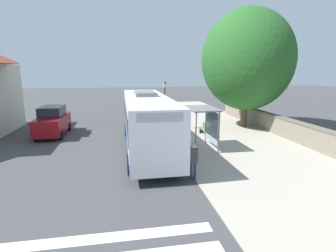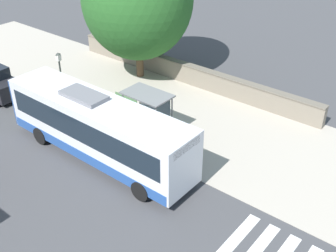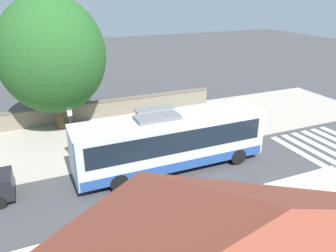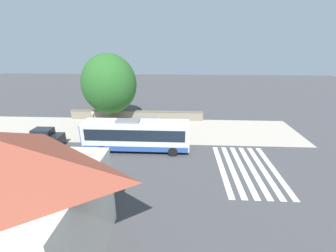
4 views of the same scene
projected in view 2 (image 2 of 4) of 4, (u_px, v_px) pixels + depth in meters
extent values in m
plane|color=#424244|center=(99.00, 132.00, 24.44)|extent=(120.00, 120.00, 0.00)
cube|color=#ADA393|center=(149.00, 103.00, 27.42)|extent=(9.00, 44.00, 0.02)
cube|color=slate|center=(187.00, 74.00, 29.77)|extent=(0.50, 20.00, 1.33)
cube|color=#685F52|center=(187.00, 64.00, 29.40)|extent=(0.60, 20.00, 0.08)
cube|color=silver|center=(98.00, 127.00, 21.36)|extent=(2.48, 11.24, 2.80)
cube|color=black|center=(97.00, 121.00, 21.17)|extent=(2.52, 10.34, 1.23)
cube|color=#264C93|center=(100.00, 145.00, 21.94)|extent=(2.52, 11.01, 0.56)
cube|color=#264C93|center=(32.00, 95.00, 24.36)|extent=(2.52, 0.06, 2.69)
cube|color=black|center=(186.00, 147.00, 17.78)|extent=(1.86, 0.08, 0.39)
cube|color=slate|center=(84.00, 95.00, 21.02)|extent=(1.24, 2.47, 0.22)
cylinder|color=black|center=(173.00, 167.00, 20.72)|extent=(0.30, 1.00, 1.00)
cylinder|color=black|center=(141.00, 191.00, 19.18)|extent=(0.30, 1.00, 1.00)
cylinder|color=black|center=(74.00, 119.00, 24.70)|extent=(0.30, 1.00, 1.00)
cylinder|color=black|center=(41.00, 135.00, 23.16)|extent=(0.30, 1.00, 1.00)
cylinder|color=slate|center=(124.00, 113.00, 23.84)|extent=(0.08, 0.08, 2.47)
cylinder|color=slate|center=(156.00, 127.00, 22.55)|extent=(0.08, 0.08, 2.47)
cylinder|color=slate|center=(140.00, 104.00, 24.76)|extent=(0.08, 0.08, 2.47)
cylinder|color=slate|center=(172.00, 117.00, 23.46)|extent=(0.08, 0.08, 2.47)
cube|color=slate|center=(147.00, 94.00, 22.99)|extent=(1.67, 2.71, 0.08)
cube|color=silver|center=(155.00, 108.00, 24.03)|extent=(0.03, 2.17, 1.98)
cylinder|color=#2D3347|center=(195.00, 172.00, 20.54)|extent=(0.12, 0.12, 0.79)
cylinder|color=#2D3347|center=(193.00, 173.00, 20.43)|extent=(0.12, 0.12, 0.79)
cube|color=#333338|center=(195.00, 161.00, 20.12)|extent=(0.34, 0.22, 0.63)
sphere|color=tan|center=(195.00, 154.00, 19.89)|extent=(0.22, 0.22, 0.22)
cube|color=#4C7247|center=(124.00, 103.00, 26.51)|extent=(0.40, 1.85, 0.06)
cube|color=#4C7247|center=(126.00, 99.00, 26.50)|extent=(0.04, 1.85, 0.40)
cube|color=black|center=(116.00, 102.00, 27.02)|extent=(0.32, 0.06, 0.45)
cube|color=black|center=(133.00, 110.00, 26.23)|extent=(0.32, 0.06, 0.45)
cylinder|color=#2D332D|center=(66.00, 111.00, 26.41)|extent=(0.24, 0.24, 0.16)
cylinder|color=#2D332D|center=(63.00, 87.00, 25.55)|extent=(0.10, 0.10, 3.45)
cube|color=silver|center=(58.00, 58.00, 24.56)|extent=(0.24, 0.24, 0.35)
pyramid|color=#2D332D|center=(58.00, 54.00, 24.43)|extent=(0.28, 0.28, 0.14)
cylinder|color=brown|center=(139.00, 53.00, 30.15)|extent=(0.54, 0.54, 3.55)
cylinder|color=black|center=(19.00, 93.00, 27.96)|extent=(0.22, 0.64, 0.64)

